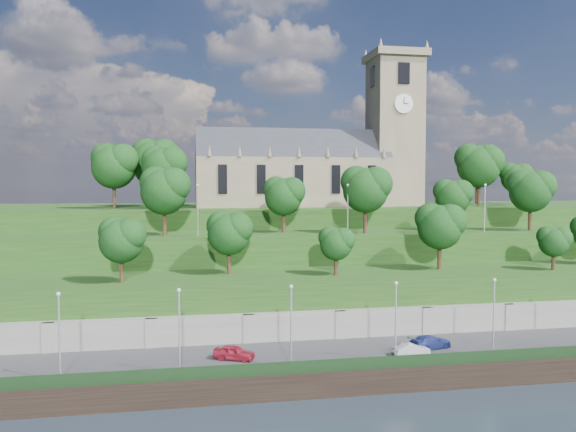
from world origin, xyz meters
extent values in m
plane|color=black|center=(0.00, 0.00, 0.00)|extent=(320.00, 320.00, 0.00)
cube|color=#2D2D30|center=(0.00, 6.00, 1.00)|extent=(160.00, 12.00, 2.00)
cube|color=black|center=(0.00, -0.05, 1.10)|extent=(160.00, 0.50, 2.20)
cube|color=black|center=(0.00, 0.60, 2.60)|extent=(160.00, 0.10, 1.20)
cube|color=slate|center=(0.00, 12.00, 2.50)|extent=(160.00, 2.00, 5.00)
cube|color=slate|center=(-35.00, 11.20, 2.50)|extent=(1.20, 0.60, 5.00)
cube|color=slate|center=(-25.00, 11.20, 2.50)|extent=(1.20, 0.60, 5.00)
cube|color=slate|center=(-15.00, 11.20, 2.50)|extent=(1.20, 0.60, 5.00)
cube|color=slate|center=(-5.00, 11.20, 2.50)|extent=(1.20, 0.60, 5.00)
cube|color=slate|center=(5.00, 11.20, 2.50)|extent=(1.20, 0.60, 5.00)
cube|color=slate|center=(15.00, 11.20, 2.50)|extent=(1.20, 0.60, 5.00)
cube|color=#1B3B13|center=(0.00, 18.00, 4.00)|extent=(160.00, 12.00, 8.00)
cube|color=#1B3B13|center=(0.00, 29.00, 6.00)|extent=(160.00, 10.00, 12.00)
cube|color=#1B3B13|center=(0.00, 50.00, 7.50)|extent=(160.00, 32.00, 15.00)
cube|color=#6D624C|center=(-4.00, 46.00, 19.00)|extent=(32.00, 12.00, 8.00)
cube|color=#25262D|center=(-4.00, 46.00, 23.00)|extent=(32.00, 10.18, 10.18)
cone|color=#6D624C|center=(-18.00, 40.00, 23.90)|extent=(0.70, 0.70, 1.80)
cone|color=#6D624C|center=(-13.33, 40.00, 23.90)|extent=(0.70, 0.70, 1.80)
cone|color=#6D624C|center=(-8.67, 40.00, 23.90)|extent=(0.70, 0.70, 1.80)
cone|color=#6D624C|center=(-4.00, 40.00, 23.90)|extent=(0.70, 0.70, 1.80)
cone|color=#6D624C|center=(0.67, 40.00, 23.90)|extent=(0.70, 0.70, 1.80)
cone|color=#6D624C|center=(5.33, 40.00, 23.90)|extent=(0.70, 0.70, 1.80)
cone|color=#6D624C|center=(10.00, 40.00, 23.90)|extent=(0.70, 0.70, 1.80)
cube|color=black|center=(-16.00, 39.92, 19.50)|extent=(1.40, 0.25, 4.50)
cube|color=black|center=(-10.00, 39.92, 19.50)|extent=(1.40, 0.25, 4.50)
cube|color=black|center=(-4.00, 39.92, 19.50)|extent=(1.40, 0.25, 4.50)
cube|color=black|center=(2.00, 39.92, 19.50)|extent=(1.40, 0.25, 4.50)
cube|color=black|center=(8.00, 39.92, 19.50)|extent=(1.40, 0.25, 4.50)
cube|color=#6D624C|center=(14.00, 46.00, 27.50)|extent=(8.00, 8.00, 25.00)
cube|color=#6D624C|center=(14.00, 46.00, 40.60)|extent=(9.20, 9.20, 1.20)
cone|color=#6D624C|center=(10.00, 42.00, 41.80)|extent=(0.80, 0.80, 1.60)
cone|color=#6D624C|center=(10.00, 50.00, 41.80)|extent=(0.80, 0.80, 1.60)
cone|color=#6D624C|center=(18.00, 42.00, 41.80)|extent=(0.80, 0.80, 1.60)
cone|color=#6D624C|center=(18.00, 50.00, 41.80)|extent=(0.80, 0.80, 1.60)
cube|color=black|center=(14.00, 41.92, 37.00)|extent=(2.00, 0.25, 3.50)
cube|color=black|center=(14.00, 50.08, 37.00)|extent=(2.00, 0.25, 3.50)
cube|color=black|center=(9.92, 46.00, 37.00)|extent=(0.25, 2.00, 3.50)
cube|color=black|center=(18.08, 46.00, 37.00)|extent=(0.25, 2.00, 3.50)
cylinder|color=white|center=(14.00, 41.88, 32.00)|extent=(3.20, 0.30, 3.20)
cylinder|color=white|center=(18.12, 46.00, 32.00)|extent=(0.30, 3.20, 3.20)
cube|color=black|center=(14.00, 41.70, 32.50)|extent=(0.12, 0.05, 1.10)
cube|color=black|center=(14.40, 41.70, 32.00)|extent=(0.80, 0.05, 0.12)
cylinder|color=#2F1E12|center=(-28.40, 16.00, 9.55)|extent=(0.50, 0.50, 3.10)
sphere|color=black|center=(-28.40, 16.00, 12.54)|extent=(4.82, 4.82, 4.82)
sphere|color=black|center=(-27.44, 15.52, 13.27)|extent=(3.61, 3.61, 3.61)
sphere|color=black|center=(-29.25, 16.60, 13.51)|extent=(3.37, 3.37, 3.37)
cylinder|color=#2F1E12|center=(-16.43, 20.00, 9.62)|extent=(0.50, 0.50, 3.25)
sphere|color=black|center=(-16.43, 20.00, 12.76)|extent=(5.05, 5.05, 5.05)
sphere|color=black|center=(-15.42, 19.50, 13.52)|extent=(3.79, 3.79, 3.79)
sphere|color=black|center=(-17.32, 20.63, 13.77)|extent=(3.53, 3.53, 3.53)
cylinder|color=#2F1E12|center=(-4.00, 17.00, 9.24)|extent=(0.47, 0.47, 2.47)
sphere|color=black|center=(-4.00, 17.00, 11.62)|extent=(3.84, 3.84, 3.84)
sphere|color=black|center=(-3.23, 16.62, 12.20)|extent=(2.88, 2.88, 2.88)
sphere|color=black|center=(-4.67, 17.48, 12.39)|extent=(2.69, 2.69, 2.69)
cylinder|color=#2F1E12|center=(10.01, 19.00, 9.81)|extent=(0.52, 0.52, 3.61)
sphere|color=black|center=(10.01, 19.00, 13.30)|extent=(5.62, 5.62, 5.62)
sphere|color=black|center=(11.14, 18.44, 14.15)|extent=(4.22, 4.22, 4.22)
sphere|color=black|center=(9.03, 19.70, 14.43)|extent=(3.94, 3.94, 3.94)
cylinder|color=#2F1E12|center=(23.84, 16.00, 9.18)|extent=(0.46, 0.46, 2.36)
sphere|color=black|center=(23.84, 16.00, 11.46)|extent=(3.67, 3.67, 3.67)
sphere|color=black|center=(24.58, 15.63, 12.01)|extent=(2.75, 2.75, 2.75)
sphere|color=black|center=(23.20, 16.46, 12.20)|extent=(2.57, 2.57, 2.57)
cylinder|color=#2F1E12|center=(-24.31, 28.00, 13.95)|extent=(0.53, 0.53, 3.91)
sphere|color=black|center=(-24.31, 28.00, 17.73)|extent=(6.08, 6.08, 6.08)
sphere|color=black|center=(-23.09, 27.39, 18.65)|extent=(4.56, 4.56, 4.56)
sphere|color=black|center=(-25.38, 28.76, 18.95)|extent=(4.26, 4.26, 4.26)
cylinder|color=#2F1E12|center=(-8.14, 30.00, 13.69)|extent=(0.51, 0.51, 3.38)
sphere|color=black|center=(-8.14, 30.00, 16.96)|extent=(5.26, 5.26, 5.26)
sphere|color=black|center=(-7.09, 29.47, 17.74)|extent=(3.94, 3.94, 3.94)
sphere|color=black|center=(-9.06, 30.66, 18.01)|extent=(3.68, 3.68, 3.68)
cylinder|color=#2F1E12|center=(2.79, 27.00, 14.00)|extent=(0.54, 0.54, 4.00)
sphere|color=black|center=(2.79, 27.00, 17.86)|extent=(6.22, 6.22, 6.22)
sphere|color=black|center=(4.03, 26.38, 18.79)|extent=(4.66, 4.66, 4.66)
sphere|color=black|center=(1.70, 27.78, 19.10)|extent=(4.35, 4.35, 4.35)
cylinder|color=#2F1E12|center=(16.60, 29.00, 13.62)|extent=(0.50, 0.50, 3.23)
sphere|color=black|center=(16.60, 29.00, 16.74)|extent=(5.03, 5.03, 5.03)
sphere|color=black|center=(17.61, 28.50, 17.50)|extent=(3.77, 3.77, 3.77)
sphere|color=black|center=(15.72, 29.63, 17.75)|extent=(3.52, 3.52, 3.52)
cylinder|color=#2F1E12|center=(27.68, 27.00, 13.91)|extent=(0.53, 0.53, 3.82)
sphere|color=black|center=(27.68, 27.00, 17.60)|extent=(5.94, 5.94, 5.94)
sphere|color=black|center=(28.87, 26.41, 18.49)|extent=(4.46, 4.46, 4.46)
sphere|color=black|center=(26.64, 27.74, 18.79)|extent=(4.16, 4.16, 4.16)
cylinder|color=#2F1E12|center=(-32.38, 42.00, 17.16)|extent=(0.55, 0.55, 4.32)
sphere|color=black|center=(-32.38, 42.00, 21.34)|extent=(6.73, 6.73, 6.73)
sphere|color=black|center=(-31.04, 41.33, 22.35)|extent=(5.05, 5.05, 5.05)
sphere|color=black|center=(-33.56, 42.84, 22.69)|extent=(4.71, 4.71, 4.71)
cylinder|color=#2F1E12|center=(-26.65, 48.00, 17.43)|extent=(0.58, 0.58, 4.86)
sphere|color=black|center=(-26.65, 48.00, 22.13)|extent=(7.56, 7.56, 7.56)
sphere|color=black|center=(-25.14, 47.24, 23.26)|extent=(5.67, 5.67, 5.67)
sphere|color=black|center=(-27.98, 48.94, 23.64)|extent=(5.29, 5.29, 5.29)
cylinder|color=#2F1E12|center=(-24.88, 40.00, 17.05)|extent=(0.54, 0.54, 4.11)
sphere|color=black|center=(-24.88, 40.00, 21.02)|extent=(6.39, 6.39, 6.39)
sphere|color=black|center=(-23.60, 39.36, 21.98)|extent=(4.79, 4.79, 4.79)
sphere|color=black|center=(-26.00, 40.80, 22.30)|extent=(4.47, 4.47, 4.47)
cylinder|color=#2F1E12|center=(27.81, 42.00, 17.24)|extent=(0.56, 0.56, 4.48)
sphere|color=black|center=(27.81, 42.00, 21.57)|extent=(6.97, 6.97, 6.97)
sphere|color=black|center=(29.21, 41.30, 22.62)|extent=(5.23, 5.23, 5.23)
sphere|color=black|center=(26.59, 42.87, 22.97)|extent=(4.88, 4.88, 4.88)
cylinder|color=#2F1E12|center=(31.82, 50.00, 17.43)|extent=(0.58, 0.58, 4.86)
sphere|color=black|center=(31.82, 50.00, 22.13)|extent=(7.56, 7.56, 7.56)
sphere|color=black|center=(33.33, 49.24, 23.26)|extent=(5.67, 5.67, 5.67)
sphere|color=black|center=(30.49, 50.94, 23.64)|extent=(5.29, 5.29, 5.29)
cylinder|color=#2F1E12|center=(35.88, 44.00, 16.63)|extent=(0.50, 0.50, 3.25)
sphere|color=black|center=(35.88, 44.00, 19.77)|extent=(5.06, 5.06, 5.06)
sphere|color=black|center=(36.89, 43.49, 20.53)|extent=(3.79, 3.79, 3.79)
sphere|color=black|center=(35.00, 44.63, 20.78)|extent=(3.54, 3.54, 3.54)
cylinder|color=#B2B2B7|center=(-32.00, 2.50, 5.68)|extent=(0.16, 0.16, 7.36)
sphere|color=silver|center=(-32.00, 2.50, 9.48)|extent=(0.36, 0.36, 0.36)
cylinder|color=#B2B2B7|center=(-22.00, 2.50, 5.68)|extent=(0.16, 0.16, 7.36)
sphere|color=silver|center=(-22.00, 2.50, 9.48)|extent=(0.36, 0.36, 0.36)
cylinder|color=#B2B2B7|center=(-12.00, 2.50, 5.68)|extent=(0.16, 0.16, 7.36)
sphere|color=silver|center=(-12.00, 2.50, 9.48)|extent=(0.36, 0.36, 0.36)
cylinder|color=#B2B2B7|center=(-2.00, 2.50, 5.68)|extent=(0.16, 0.16, 7.36)
sphere|color=silver|center=(-2.00, 2.50, 9.48)|extent=(0.36, 0.36, 0.36)
cylinder|color=#B2B2B7|center=(8.00, 2.50, 5.68)|extent=(0.16, 0.16, 7.36)
sphere|color=silver|center=(8.00, 2.50, 9.48)|extent=(0.36, 0.36, 0.36)
cylinder|color=#B2B2B7|center=(-20.00, 26.00, 15.24)|extent=(0.16, 0.16, 6.48)
sphere|color=silver|center=(-20.00, 26.00, 18.60)|extent=(0.36, 0.36, 0.36)
cylinder|color=#B2B2B7|center=(0.00, 26.00, 15.24)|extent=(0.16, 0.16, 6.48)
sphere|color=silver|center=(0.00, 26.00, 18.60)|extent=(0.36, 0.36, 0.36)
cylinder|color=#B2B2B7|center=(20.00, 26.00, 15.24)|extent=(0.16, 0.16, 6.48)
sphere|color=silver|center=(20.00, 26.00, 18.60)|extent=(0.36, 0.36, 0.36)
imported|color=maroon|center=(-16.94, 5.77, 2.68)|extent=(4.32, 3.09, 1.37)
imported|color=#98989C|center=(0.25, 4.13, 2.59)|extent=(3.71, 1.64, 1.19)
imported|color=navy|center=(3.02, 5.90, 2.68)|extent=(5.03, 3.25, 1.36)
camera|label=1|loc=(-20.93, -47.03, 18.80)|focal=35.00mm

